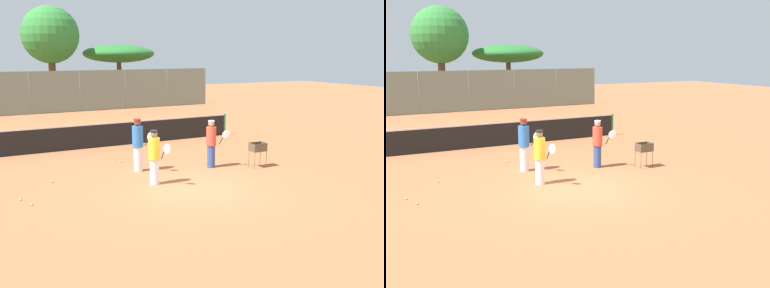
% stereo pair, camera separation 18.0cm
% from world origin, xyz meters
% --- Properties ---
extents(ground_plane, '(80.00, 80.00, 0.00)m').
position_xyz_m(ground_plane, '(0.00, 0.00, 0.00)').
color(ground_plane, '#B7663D').
extents(tennis_net, '(11.57, 0.10, 1.07)m').
position_xyz_m(tennis_net, '(0.00, 7.46, 0.56)').
color(tennis_net, '#26592D').
rests_on(tennis_net, ground_plane).
extents(back_fence, '(23.82, 0.08, 2.88)m').
position_xyz_m(back_fence, '(0.00, 20.19, 1.44)').
color(back_fence, gray).
rests_on(back_fence, ground_plane).
extents(tree_0, '(4.29, 4.29, 7.58)m').
position_xyz_m(tree_0, '(0.62, 24.00, 5.38)').
color(tree_0, brown).
rests_on(tree_0, ground_plane).
extents(tree_1, '(5.82, 5.82, 4.76)m').
position_xyz_m(tree_1, '(6.08, 24.37, 4.01)').
color(tree_1, brown).
rests_on(tree_1, ground_plane).
extents(player_white_outfit, '(0.84, 0.52, 1.72)m').
position_xyz_m(player_white_outfit, '(1.80, 2.11, 0.90)').
color(player_white_outfit, '#334C8C').
rests_on(player_white_outfit, ground_plane).
extents(player_red_cap, '(0.48, 0.86, 1.74)m').
position_xyz_m(player_red_cap, '(-0.87, 1.10, 0.90)').
color(player_red_cap, white).
rests_on(player_red_cap, ground_plane).
extents(player_yellow_shirt, '(0.59, 0.85, 1.86)m').
position_xyz_m(player_yellow_shirt, '(-0.73, 2.86, 0.96)').
color(player_yellow_shirt, white).
rests_on(player_yellow_shirt, ground_plane).
extents(ball_cart, '(0.56, 0.41, 0.90)m').
position_xyz_m(ball_cart, '(3.31, 1.33, 0.67)').
color(ball_cart, brown).
rests_on(ball_cart, ground_plane).
extents(tennis_ball_0, '(0.07, 0.07, 0.07)m').
position_xyz_m(tennis_ball_0, '(-4.66, 0.83, 0.03)').
color(tennis_ball_0, '#D1E54C').
rests_on(tennis_ball_0, ground_plane).
extents(tennis_ball_1, '(0.07, 0.07, 0.07)m').
position_xyz_m(tennis_ball_1, '(4.54, 5.67, 0.03)').
color(tennis_ball_1, '#D1E54C').
rests_on(tennis_ball_1, ground_plane).
extents(tennis_ball_2, '(0.07, 0.07, 0.07)m').
position_xyz_m(tennis_ball_2, '(-3.74, 2.80, 0.03)').
color(tennis_ball_2, '#D1E54C').
rests_on(tennis_ball_2, ground_plane).
extents(tennis_ball_3, '(0.07, 0.07, 0.07)m').
position_xyz_m(tennis_ball_3, '(1.78, 5.74, 0.03)').
color(tennis_ball_3, '#D1E54C').
rests_on(tennis_ball_3, ground_plane).
extents(tennis_ball_4, '(0.07, 0.07, 0.07)m').
position_xyz_m(tennis_ball_4, '(-4.88, 1.41, 0.03)').
color(tennis_ball_4, '#D1E54C').
rests_on(tennis_ball_4, ground_plane).
extents(tennis_ball_5, '(0.07, 0.07, 0.07)m').
position_xyz_m(tennis_ball_5, '(-0.69, 5.91, 0.03)').
color(tennis_ball_5, '#D1E54C').
rests_on(tennis_ball_5, ground_plane).
extents(tennis_ball_6, '(0.07, 0.07, 0.07)m').
position_xyz_m(tennis_ball_6, '(-0.88, 4.39, 0.03)').
color(tennis_ball_6, '#D1E54C').
rests_on(tennis_ball_6, ground_plane).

